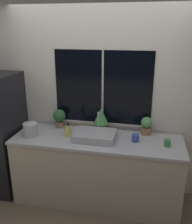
# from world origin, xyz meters

# --- Properties ---
(ground_plane) EXTENTS (14.00, 14.00, 0.00)m
(ground_plane) POSITION_xyz_m (0.00, 0.00, 0.00)
(ground_plane) COLOR brown
(wall_back) EXTENTS (8.00, 0.09, 2.70)m
(wall_back) POSITION_xyz_m (0.00, 0.74, 1.35)
(wall_back) COLOR silver
(wall_back) RESTS_ON ground_plane
(counter) EXTENTS (2.13, 0.69, 0.90)m
(counter) POSITION_xyz_m (0.00, 0.33, 0.45)
(counter) COLOR #B2A893
(counter) RESTS_ON ground_plane
(sink) EXTENTS (0.51, 0.43, 0.28)m
(sink) POSITION_xyz_m (-0.02, 0.32, 0.95)
(sink) COLOR #ADADB2
(sink) RESTS_ON counter
(potted_plant_left) EXTENTS (0.17, 0.17, 0.25)m
(potted_plant_left) POSITION_xyz_m (-0.58, 0.60, 1.05)
(potted_plant_left) COLOR #9E6B4C
(potted_plant_left) RESTS_ON counter
(potted_plant_center) EXTENTS (0.19, 0.19, 0.32)m
(potted_plant_center) POSITION_xyz_m (0.00, 0.60, 1.08)
(potted_plant_center) COLOR #9E6B4C
(potted_plant_center) RESTS_ON counter
(potted_plant_right) EXTENTS (0.14, 0.14, 0.24)m
(potted_plant_right) POSITION_xyz_m (0.60, 0.60, 1.03)
(potted_plant_right) COLOR #9E6B4C
(potted_plant_right) RESTS_ON counter
(soap_bottle) EXTENTS (0.06, 0.06, 0.18)m
(soap_bottle) POSITION_xyz_m (-0.37, 0.32, 0.98)
(soap_bottle) COLOR #DBD14C
(soap_bottle) RESTS_ON counter
(mug_green) EXTENTS (0.07, 0.07, 0.08)m
(mug_green) POSITION_xyz_m (0.85, 0.30, 0.94)
(mug_green) COLOR #38844C
(mug_green) RESTS_ON counter
(mug_blue) EXTENTS (0.09, 0.09, 0.09)m
(mug_blue) POSITION_xyz_m (0.47, 0.35, 0.94)
(mug_blue) COLOR #3351AD
(mug_blue) RESTS_ON counter
(kettle) EXTENTS (0.18, 0.18, 0.19)m
(kettle) POSITION_xyz_m (-0.85, 0.25, 0.99)
(kettle) COLOR #B2B2B7
(kettle) RESTS_ON counter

